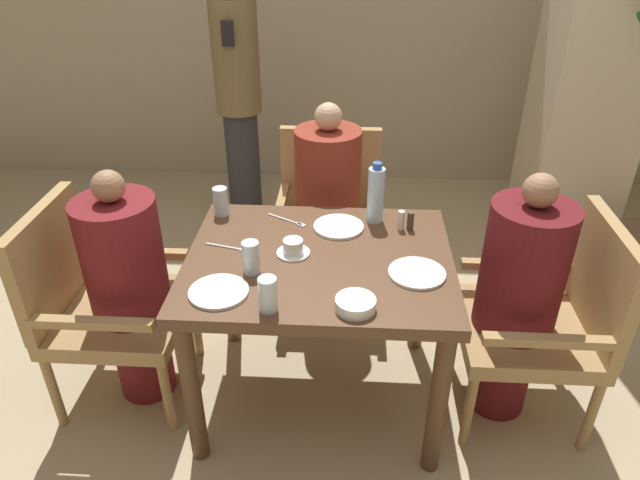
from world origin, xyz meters
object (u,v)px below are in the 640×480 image
(diner_in_left_chair, at_px, (129,288))
(plate_main_left, at_px, (339,227))
(glass_tall_far, at_px, (268,295))
(diner_in_right_chair, at_px, (517,299))
(teacup_with_saucer, at_px, (293,248))
(bowl_small, at_px, (355,304))
(chair_left_side, at_px, (98,299))
(chair_far_side, at_px, (329,212))
(diner_in_far_chair, at_px, (328,210))
(chair_right_side, at_px, (550,315))
(water_bottle, at_px, (376,194))
(plate_main_right, at_px, (417,273))
(glass_tall_mid, at_px, (251,257))
(standing_host, at_px, (238,93))
(plate_dessert_center, at_px, (219,292))
(glass_tall_near, at_px, (221,202))

(diner_in_left_chair, distance_m, plate_main_left, 0.90)
(glass_tall_far, bearing_deg, diner_in_right_chair, 20.19)
(diner_in_right_chair, distance_m, teacup_with_saucer, 0.90)
(bowl_small, bearing_deg, chair_left_side, 163.28)
(chair_far_side, bearing_deg, diner_in_far_chair, -90.00)
(chair_left_side, height_order, chair_right_side, same)
(diner_in_far_chair, bearing_deg, water_bottle, -60.06)
(bowl_small, bearing_deg, chair_right_side, 22.21)
(plate_main_right, xyz_separation_m, water_bottle, (-0.15, 0.40, 0.12))
(diner_in_left_chair, xyz_separation_m, chair_right_side, (1.70, -0.00, -0.06))
(chair_right_side, distance_m, plate_main_right, 0.62)
(chair_left_side, distance_m, diner_in_right_chair, 1.71)
(chair_left_side, relative_size, diner_in_right_chair, 0.81)
(diner_in_right_chair, relative_size, glass_tall_mid, 8.68)
(standing_host, distance_m, glass_tall_mid, 1.76)
(diner_in_far_chair, xyz_separation_m, plate_main_right, (0.37, -0.78, 0.16))
(chair_right_side, bearing_deg, diner_in_far_chair, 143.59)
(plate_main_right, height_order, glass_tall_far, glass_tall_far)
(chair_left_side, distance_m, diner_in_far_chair, 1.15)
(plate_main_right, height_order, glass_tall_mid, glass_tall_mid)
(teacup_with_saucer, relative_size, glass_tall_far, 1.03)
(plate_dessert_center, height_order, glass_tall_mid, glass_tall_mid)
(standing_host, height_order, water_bottle, standing_host)
(teacup_with_saucer, bearing_deg, diner_in_left_chair, -178.73)
(standing_host, distance_m, plate_main_right, 1.96)
(diner_in_far_chair, bearing_deg, plate_main_right, -64.94)
(glass_tall_near, bearing_deg, plate_main_left, -9.86)
(chair_far_side, bearing_deg, chair_left_side, -138.25)
(diner_in_left_chair, xyz_separation_m, diner_in_right_chair, (1.56, -0.00, 0.01))
(glass_tall_near, xyz_separation_m, glass_tall_mid, (0.20, -0.44, 0.00))
(diner_in_far_chair, height_order, water_bottle, diner_in_far_chair)
(plate_dessert_center, xyz_separation_m, water_bottle, (0.56, 0.56, 0.12))
(teacup_with_saucer, distance_m, glass_tall_near, 0.46)
(standing_host, distance_m, glass_tall_near, 1.29)
(standing_host, distance_m, teacup_with_saucer, 1.67)
(bowl_small, xyz_separation_m, glass_tall_near, (-0.59, 0.64, 0.04))
(diner_in_far_chair, distance_m, plate_main_left, 0.49)
(standing_host, bearing_deg, diner_in_far_chair, -56.86)
(chair_left_side, bearing_deg, water_bottle, 14.81)
(diner_in_far_chair, bearing_deg, diner_in_right_chair, -41.12)
(diner_in_right_chair, height_order, standing_host, standing_host)
(chair_left_side, distance_m, glass_tall_far, 0.90)
(chair_far_side, distance_m, diner_in_far_chair, 0.17)
(diner_in_left_chair, height_order, diner_in_right_chair, diner_in_right_chair)
(diner_in_far_chair, height_order, glass_tall_near, diner_in_far_chair)
(plate_main_left, bearing_deg, diner_in_right_chair, -17.73)
(diner_in_far_chair, distance_m, glass_tall_near, 0.62)
(plate_dessert_center, xyz_separation_m, glass_tall_far, (0.19, -0.08, 0.06))
(chair_far_side, height_order, plate_dessert_center, chair_far_side)
(chair_right_side, distance_m, glass_tall_mid, 1.21)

